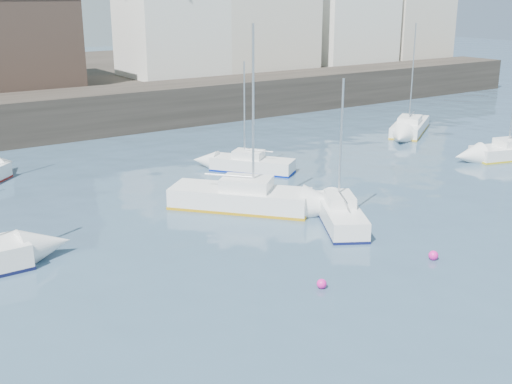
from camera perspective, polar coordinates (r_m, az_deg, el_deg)
water at (r=20.32m, az=19.75°, el=-12.47°), size 220.00×220.00×0.00m
quay_wall at (r=48.04m, az=-15.62°, el=6.77°), size 90.00×5.00×3.00m
land_strip at (r=65.21m, az=-20.82°, el=8.82°), size 90.00×32.00×2.80m
bldg_east_a at (r=62.54m, az=-0.16°, el=16.42°), size 13.36×13.36×11.80m
bldg_east_b at (r=68.91m, az=7.99°, el=15.55°), size 11.88×11.88×9.95m
bldg_east_c at (r=75.18m, az=13.34°, el=15.78°), size 11.14×11.14×10.95m
bldg_east_d at (r=57.61m, az=-7.59°, el=14.76°), size 11.14×11.14×8.95m
sailboat_b at (r=30.13m, az=-1.37°, el=-0.47°), size 5.96×6.33×8.49m
sailboat_c at (r=28.32m, az=7.50°, el=-1.94°), size 3.70×4.94×6.33m
sailboat_f at (r=36.51m, az=-0.37°, el=2.51°), size 4.08×4.71×6.18m
sailboat_g at (r=48.31m, az=13.51°, el=5.70°), size 6.17×5.08×7.76m
buoy_near at (r=22.48m, az=5.84°, el=-8.48°), size 0.35×0.35×0.35m
buoy_mid at (r=25.52m, az=15.46°, el=-5.81°), size 0.37×0.37×0.37m
buoy_far at (r=30.34m, az=-2.68°, el=-1.46°), size 0.36×0.36×0.36m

